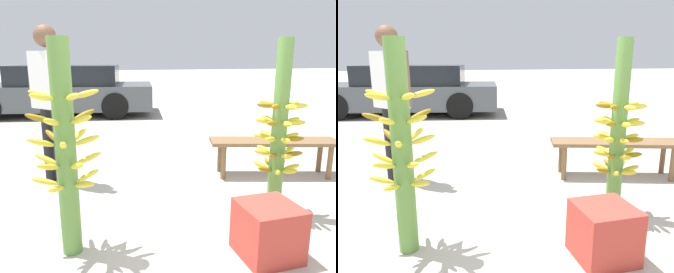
# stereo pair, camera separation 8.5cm
# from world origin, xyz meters

# --- Properties ---
(ground_plane) EXTENTS (80.00, 80.00, 0.00)m
(ground_plane) POSITION_xyz_m (0.00, 0.00, 0.00)
(ground_plane) COLOR #B2AA9E
(banana_stalk_left) EXTENTS (0.49, 0.49, 1.50)m
(banana_stalk_left) POSITION_xyz_m (-0.91, 0.23, 0.77)
(banana_stalk_left) COLOR #5B8C3D
(banana_stalk_left) RESTS_ON ground_plane
(banana_stalk_center) EXTENTS (0.42, 0.42, 1.53)m
(banana_stalk_center) POSITION_xyz_m (0.82, 0.33, 0.75)
(banana_stalk_center) COLOR #5B8C3D
(banana_stalk_center) RESTS_ON ground_plane
(vendor_person) EXTENTS (0.46, 0.52, 1.70)m
(vendor_person) POSITION_xyz_m (-1.08, 1.71, 1.03)
(vendor_person) COLOR black
(vendor_person) RESTS_ON ground_plane
(market_bench) EXTENTS (1.53, 0.78, 0.44)m
(market_bench) POSITION_xyz_m (1.40, 1.21, 0.37)
(market_bench) COLOR brown
(market_bench) RESTS_ON ground_plane
(parked_car) EXTENTS (4.77, 2.69, 1.21)m
(parked_car) POSITION_xyz_m (-1.06, 6.60, 0.60)
(parked_car) COLOR #4C5156
(parked_car) RESTS_ON ground_plane
(produce_crate) EXTENTS (0.39, 0.39, 0.39)m
(produce_crate) POSITION_xyz_m (0.40, -0.22, 0.19)
(produce_crate) COLOR #B2382D
(produce_crate) RESTS_ON ground_plane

